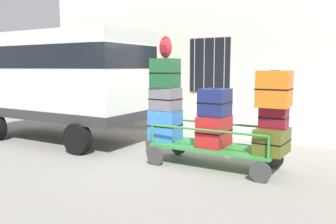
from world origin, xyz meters
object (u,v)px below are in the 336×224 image
at_px(van, 62,75).
at_px(suitcase_left_middle, 166,99).
at_px(suitcase_left_bottom, 165,125).
at_px(suitcase_midleft_middle, 215,102).
at_px(backpack, 165,47).
at_px(suitcase_center_top, 274,89).
at_px(luggage_cart, 214,149).
at_px(suitcase_left_top, 165,73).
at_px(suitcase_center_middle, 274,117).
at_px(suitcase_midleft_bottom, 214,131).
at_px(suitcase_center_bottom, 272,141).

height_order(van, suitcase_left_middle, van).
height_order(suitcase_left_bottom, suitcase_left_middle, suitcase_left_middle).
bearing_deg(suitcase_midleft_middle, suitcase_left_bottom, 179.49).
xyz_separation_m(suitcase_midleft_middle, backpack, (-1.08, -0.05, 1.07)).
relative_size(suitcase_left_middle, suitcase_center_top, 0.93).
relative_size(luggage_cart, suitcase_left_middle, 4.12).
bearing_deg(suitcase_left_bottom, suitcase_left_top, -90.00).
bearing_deg(suitcase_center_middle, backpack, -178.30).
distance_m(van, backpack, 3.51).
height_order(suitcase_midleft_bottom, suitcase_midleft_middle, suitcase_midleft_middle).
distance_m(suitcase_midleft_bottom, backpack, 1.96).
bearing_deg(luggage_cart, suitcase_center_middle, 1.65).
bearing_deg(luggage_cart, suitcase_left_middle, 178.43).
xyz_separation_m(suitcase_midleft_middle, suitcase_center_bottom, (1.12, -0.04, -0.63)).
height_order(suitcase_midleft_bottom, suitcase_center_bottom, suitcase_midleft_bottom).
bearing_deg(suitcase_midleft_middle, suitcase_midleft_bottom, -90.00).
distance_m(suitcase_left_bottom, suitcase_midleft_bottom, 1.12).
bearing_deg(suitcase_center_bottom, suitcase_midleft_bottom, 178.53).
bearing_deg(backpack, suitcase_midleft_middle, 2.74).
bearing_deg(van, suitcase_midleft_bottom, -4.41).
bearing_deg(suitcase_midleft_bottom, suitcase_midleft_middle, 90.00).
distance_m(suitcase_left_top, suitcase_center_top, 2.25).
relative_size(suitcase_midleft_bottom, suitcase_center_bottom, 1.01).
xyz_separation_m(suitcase_center_bottom, suitcase_center_top, (0.00, 0.01, 0.93)).
relative_size(suitcase_left_bottom, suitcase_left_top, 1.06).
bearing_deg(van, backpack, -6.43).
height_order(suitcase_left_top, backpack, backpack).
bearing_deg(suitcase_center_bottom, van, 176.17).
xyz_separation_m(luggage_cart, suitcase_left_top, (-1.12, 0.02, 1.48)).
height_order(suitcase_left_top, suitcase_midleft_bottom, suitcase_left_top).
bearing_deg(backpack, suitcase_left_middle, 120.42).
height_order(suitcase_left_bottom, backpack, backpack).
xyz_separation_m(suitcase_left_top, suitcase_center_top, (2.23, -0.03, -0.26)).
relative_size(van, backpack, 10.74).
relative_size(suitcase_midleft_middle, backpack, 1.33).
bearing_deg(suitcase_left_bottom, suitcase_center_bottom, -1.32).
bearing_deg(suitcase_left_top, suitcase_midleft_middle, 0.11).
height_order(van, suitcase_center_bottom, van).
bearing_deg(suitcase_midleft_bottom, suitcase_center_bottom, -1.47).
height_order(suitcase_left_middle, suitcase_center_middle, suitcase_left_middle).
bearing_deg(suitcase_midleft_middle, suitcase_left_top, -179.89).
bearing_deg(suitcase_center_middle, suitcase_left_bottom, -179.91).
bearing_deg(suitcase_left_middle, suitcase_midleft_bottom, -1.28).
bearing_deg(suitcase_midleft_bottom, suitcase_center_top, -0.90).
xyz_separation_m(suitcase_left_bottom, suitcase_midleft_bottom, (1.12, -0.02, -0.02)).
relative_size(suitcase_center_bottom, suitcase_center_top, 1.13).
distance_m(van, luggage_cart, 4.73).
xyz_separation_m(van, luggage_cart, (4.51, -0.35, -1.38)).
xyz_separation_m(suitcase_left_middle, suitcase_midleft_middle, (1.12, -0.01, -0.01)).
xyz_separation_m(luggage_cart, suitcase_left_middle, (-1.12, 0.03, 0.94)).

